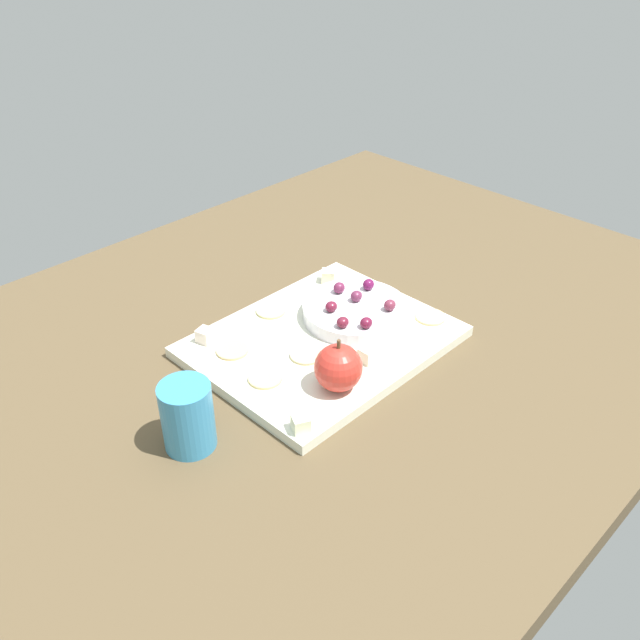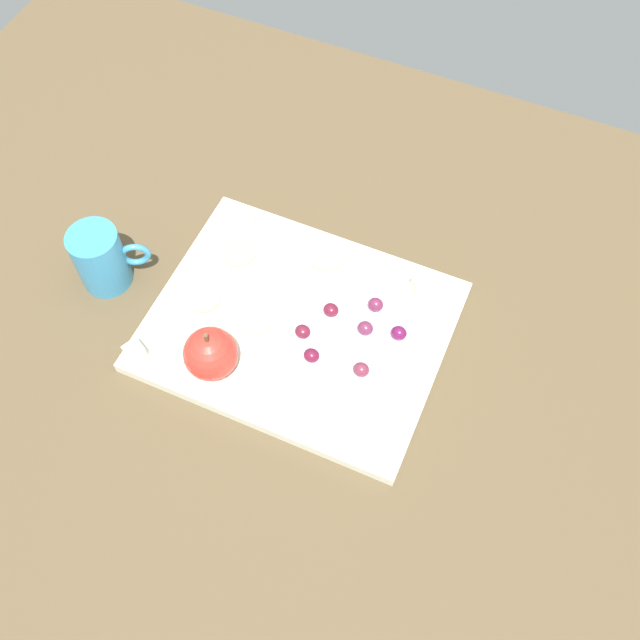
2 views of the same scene
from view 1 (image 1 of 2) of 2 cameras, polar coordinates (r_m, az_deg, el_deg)
name	(u,v)px [view 1 (image 1 of 2)]	position (r cm, az deg, el deg)	size (l,w,h in cm)	color
table	(305,350)	(104.23, -1.23, -2.56)	(137.50, 97.23, 3.81)	brown
platter	(322,341)	(101.47, 0.21, -1.80)	(36.16, 28.77, 1.62)	silver
serving_dish	(356,311)	(104.98, 3.01, 0.74)	(16.35, 16.35, 2.16)	white
apple_whole	(338,368)	(89.71, 1.54, -4.02)	(6.50, 6.50, 6.50)	red
apple_stem	(339,344)	(87.41, 1.58, -2.02)	(0.50, 0.50, 1.20)	brown
cheese_cube_0	(328,276)	(114.13, 0.69, 3.70)	(2.11, 2.11, 2.11)	#F9F1BF
cheese_cube_1	(301,424)	(84.71, -1.62, -8.66)	(2.11, 2.11, 2.11)	#EDF4C8
cheese_cube_2	(205,335)	(100.88, -9.61, -1.29)	(2.11, 2.11, 2.11)	#F9E0CC
cheese_cube_3	(368,355)	(95.82, 4.00, -2.94)	(2.11, 2.11, 2.11)	#F0E9C6
cracker_0	(269,312)	(106.56, -4.32, 0.67)	(4.65, 4.65, 0.40)	#D1C481
cracker_1	(265,378)	(93.10, -4.61, -4.90)	(4.65, 4.65, 0.40)	#DCC17F
cracker_2	(232,350)	(98.71, -7.35, -2.55)	(4.65, 4.65, 0.40)	#DFB87C
cracker_3	(430,317)	(106.43, 9.24, 0.24)	(4.65, 4.65, 0.40)	#E3C58A
cracker_4	(306,355)	(97.03, -1.16, -2.95)	(4.65, 4.65, 0.40)	#D4C088
grape_0	(368,285)	(108.08, 4.08, 2.98)	(1.94, 1.74, 1.79)	#5F1442
grape_1	(366,323)	(98.97, 3.89, -0.24)	(1.94, 1.74, 1.64)	maroon
grape_2	(390,305)	(103.19, 5.87, 1.25)	(1.94, 1.74, 1.75)	maroon
grape_3	(339,288)	(106.98, 1.61, 2.71)	(1.94, 1.74, 1.79)	#682342
grape_4	(331,307)	(102.48, 0.95, 1.13)	(1.94, 1.74, 1.59)	maroon
grape_5	(356,296)	(105.01, 3.06, 2.01)	(1.94, 1.74, 1.74)	#642743
grape_6	(343,322)	(98.95, 1.91, -0.19)	(1.94, 1.74, 1.60)	maroon
cup	(188,416)	(84.51, -11.00, -7.87)	(8.89, 6.92, 9.04)	teal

